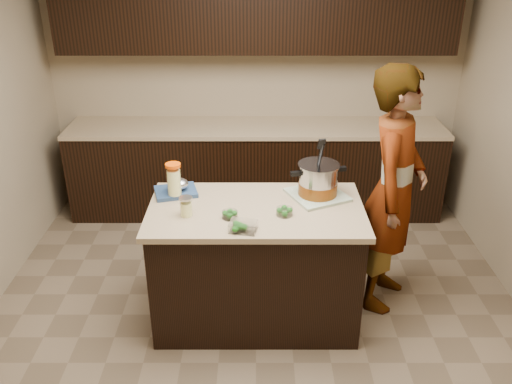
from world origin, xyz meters
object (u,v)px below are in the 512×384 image
(person, at_px, (393,191))
(stock_pot, at_px, (318,181))
(island, at_px, (256,264))
(lemonade_pitcher, at_px, (174,182))

(person, bearing_deg, stock_pot, 120.75)
(island, height_order, lemonade_pitcher, lemonade_pitcher)
(island, bearing_deg, lemonade_pitcher, 164.94)
(stock_pot, distance_m, person, 0.56)
(stock_pot, distance_m, lemonade_pitcher, 1.00)
(stock_pot, bearing_deg, island, -171.81)
(stock_pot, bearing_deg, person, -8.58)
(stock_pot, relative_size, lemonade_pitcher, 1.60)
(island, relative_size, lemonade_pitcher, 5.71)
(island, xyz_separation_m, lemonade_pitcher, (-0.57, 0.15, 0.57))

